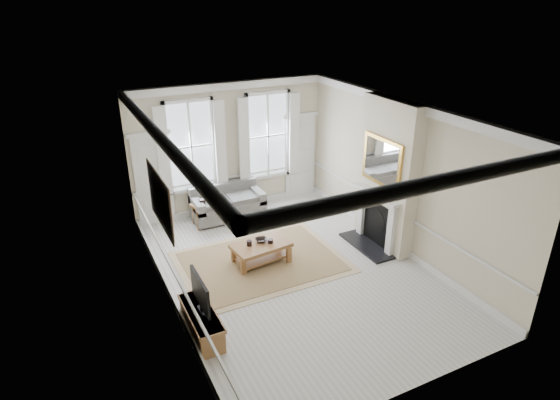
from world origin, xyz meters
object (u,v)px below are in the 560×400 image
sofa (227,204)px  tv_stand (202,323)px  coffee_table (261,247)px  side_table (203,208)px

sofa → tv_stand: size_ratio=1.42×
coffee_table → side_table: bearing=97.6°
coffee_table → tv_stand: size_ratio=1.01×
side_table → coffee_table: (0.58, -2.27, -0.09)m
sofa → coffee_table: bearing=-93.2°
sofa → side_table: (-0.71, -0.19, 0.11)m
sofa → tv_stand: sofa is taller
sofa → coffee_table: (-0.14, -2.46, 0.02)m
side_table → coffee_table: bearing=-75.7°
coffee_table → tv_stand: 2.51m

